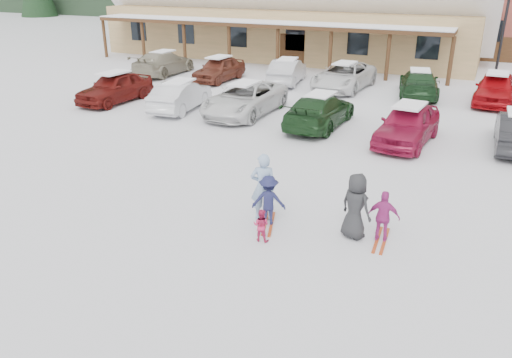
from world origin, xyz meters
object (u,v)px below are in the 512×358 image
at_px(child_navy, 269,200).
at_px(parked_car_7, 163,63).
at_px(parked_car_10, 344,76).
at_px(parked_car_0, 115,87).
at_px(parked_car_3, 320,110).
at_px(adult_skier, 263,187).
at_px(day_lodge, 292,3).
at_px(parked_car_12, 495,89).
at_px(bystander_dark, 355,206).
at_px(parked_car_1, 180,96).
at_px(child_magenta, 384,217).
at_px(parked_car_8, 219,69).
at_px(parked_car_4, 408,124).
at_px(parked_car_2, 245,99).
at_px(toddler_red, 261,225).
at_px(parked_car_9, 287,71).
at_px(parked_car_11, 419,83).
at_px(lamp_post, 506,18).

relative_size(child_navy, parked_car_7, 0.27).
height_order(parked_car_7, parked_car_10, parked_car_7).
distance_m(parked_car_0, parked_car_3, 10.82).
bearing_deg(adult_skier, parked_car_7, -71.10).
distance_m(parked_car_3, parked_car_10, 7.69).
distance_m(day_lodge, parked_car_0, 18.87).
bearing_deg(parked_car_12, bystander_dark, -97.10).
distance_m(parked_car_0, parked_car_1, 3.89).
distance_m(child_magenta, parked_car_8, 20.35).
height_order(parked_car_0, parked_car_4, parked_car_4).
xyz_separation_m(parked_car_4, parked_car_10, (-4.81, 8.36, -0.02)).
distance_m(child_magenta, parked_car_2, 12.47).
bearing_deg(child_navy, toddler_red, 83.91).
relative_size(parked_car_2, parked_car_4, 1.19).
xyz_separation_m(adult_skier, parked_car_1, (-8.24, 8.85, -0.24)).
relative_size(bystander_dark, parked_car_9, 0.39).
bearing_deg(parked_car_9, parked_car_11, 169.76).
bearing_deg(parked_car_7, parked_car_12, -179.64).
relative_size(child_magenta, parked_car_10, 0.25).
distance_m(bystander_dark, parked_car_8, 19.98).
bearing_deg(parked_car_9, parked_car_3, 111.50).
distance_m(child_magenta, parked_car_3, 9.93).
xyz_separation_m(parked_car_1, parked_car_2, (3.14, 0.60, 0.04)).
bearing_deg(bystander_dark, parked_car_8, -27.20).
distance_m(parked_car_7, parked_car_12, 19.56).
bearing_deg(parked_car_11, parked_car_9, -11.13).
distance_m(child_navy, parked_car_11, 16.82).
distance_m(day_lodge, parked_car_1, 18.73).
height_order(lamp_post, child_magenta, lamp_post).
relative_size(parked_car_8, parked_car_10, 0.80).
bearing_deg(day_lodge, parked_car_3, -65.51).
bearing_deg(parked_car_4, parked_car_12, 76.09).
bearing_deg(child_magenta, parked_car_4, -88.34).
height_order(parked_car_0, parked_car_10, parked_car_0).
height_order(child_navy, child_magenta, child_navy).
bearing_deg(parked_car_10, adult_skier, -77.37).
height_order(parked_car_3, parked_car_7, parked_car_7).
height_order(parked_car_10, parked_car_11, parked_car_10).
relative_size(adult_skier, parked_car_11, 0.39).
bearing_deg(parked_car_10, day_lodge, 129.00).
relative_size(child_navy, parked_car_0, 0.31).
xyz_separation_m(adult_skier, bystander_dark, (2.48, 0.03, -0.08)).
xyz_separation_m(toddler_red, parked_car_11, (1.31, 17.64, 0.27)).
height_order(day_lodge, parked_car_9, day_lodge).
height_order(child_magenta, parked_car_3, parked_car_3).
distance_m(parked_car_2, parked_car_4, 7.67).
bearing_deg(child_magenta, parked_car_8, -53.40).
height_order(adult_skier, bystander_dark, adult_skier).
relative_size(toddler_red, parked_car_10, 0.16).
distance_m(parked_car_2, parked_car_9, 7.33).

